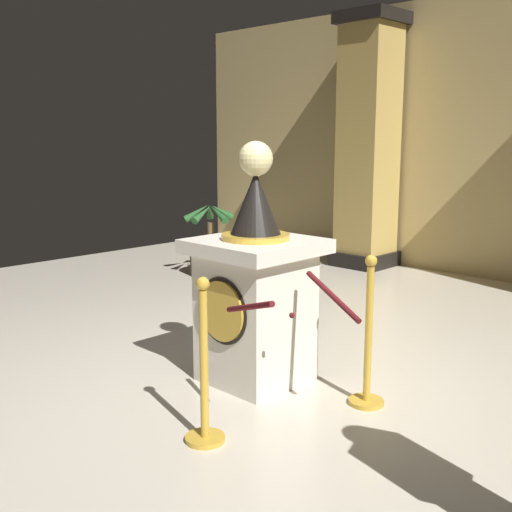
{
  "coord_description": "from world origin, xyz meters",
  "views": [
    {
      "loc": [
        3.08,
        -3.15,
        1.79
      ],
      "look_at": [
        -0.01,
        0.0,
        0.94
      ],
      "focal_mm": 43.83,
      "sensor_mm": 36.0,
      "label": 1
    }
  ],
  "objects_px": {
    "stanchion_near": "(204,386)",
    "stanchion_far": "(368,353)",
    "pedestal_clock": "(256,292)",
    "potted_palm_left": "(211,254)"
  },
  "relations": [
    {
      "from": "pedestal_clock",
      "to": "stanchion_near",
      "type": "height_order",
      "value": "pedestal_clock"
    },
    {
      "from": "stanchion_near",
      "to": "stanchion_far",
      "type": "xyz_separation_m",
      "value": [
        0.39,
        1.11,
        0.01
      ]
    },
    {
      "from": "stanchion_near",
      "to": "stanchion_far",
      "type": "bearing_deg",
      "value": 70.76
    },
    {
      "from": "stanchion_near",
      "to": "stanchion_far",
      "type": "height_order",
      "value": "stanchion_far"
    },
    {
      "from": "stanchion_far",
      "to": "potted_palm_left",
      "type": "bearing_deg",
      "value": 152.71
    },
    {
      "from": "stanchion_far",
      "to": "potted_palm_left",
      "type": "distance_m",
      "value": 4.26
    },
    {
      "from": "pedestal_clock",
      "to": "potted_palm_left",
      "type": "distance_m",
      "value": 3.67
    },
    {
      "from": "stanchion_near",
      "to": "stanchion_far",
      "type": "relative_size",
      "value": 0.97
    },
    {
      "from": "stanchion_far",
      "to": "pedestal_clock",
      "type": "bearing_deg",
      "value": -165.93
    },
    {
      "from": "stanchion_near",
      "to": "potted_palm_left",
      "type": "height_order",
      "value": "stanchion_near"
    }
  ]
}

